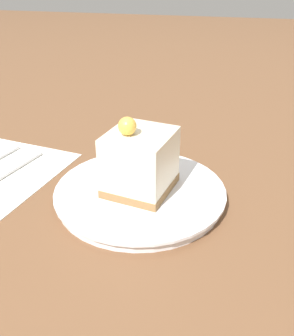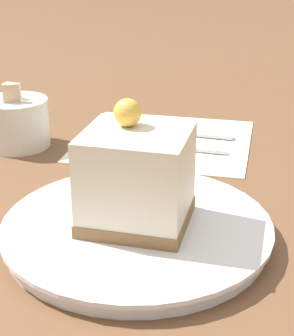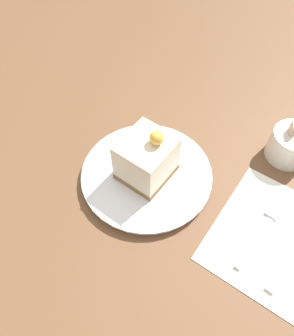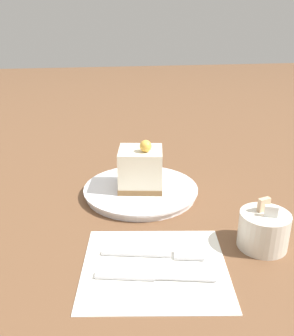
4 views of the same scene
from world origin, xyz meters
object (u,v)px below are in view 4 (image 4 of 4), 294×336
Objects in this scene: fork at (163,254)px; sugar_bowl at (264,230)px; plate at (141,190)px; cake_slice at (141,168)px; knife at (144,276)px.

sugar_bowl reaches higher than fork.
plate is 0.22m from fork.
cake_slice is at bearing -166.49° from fork.
fork is 1.89× the size of sugar_bowl.
plate is 2.21× the size of cake_slice.
sugar_bowl is at bearing 103.85° from fork.
sugar_bowl is at bearing 38.29° from plate.
sugar_bowl is at bearing 48.02° from cake_slice.
cake_slice is (-0.00, 0.00, 0.05)m from plate.
fork is 0.06m from knife.
cake_slice is at bearing -141.73° from sugar_bowl.
plate is at bearing -174.75° from knife.
knife is at bearing -26.02° from fork.
fork is at bearing -88.20° from sugar_bowl.
cake_slice reaches higher than knife.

